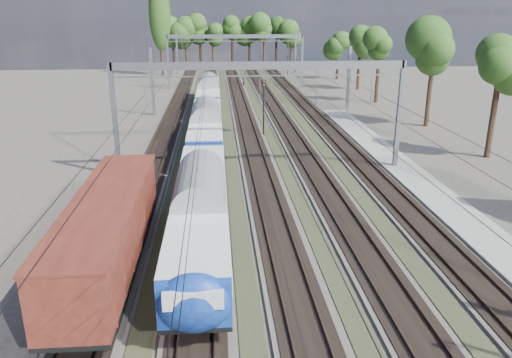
{
  "coord_description": "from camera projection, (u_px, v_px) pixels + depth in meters",
  "views": [
    {
      "loc": [
        -3.47,
        -9.48,
        12.69
      ],
      "look_at": [
        -1.13,
        19.82,
        2.8
      ],
      "focal_mm": 35.0,
      "sensor_mm": 36.0,
      "label": 1
    }
  ],
  "objects": [
    {
      "name": "track_bed",
      "position": [
        248.0,
        130.0,
        55.75
      ],
      "size": [
        21.0,
        130.0,
        0.34
      ],
      "color": "#47423A",
      "rests_on": "ground"
    },
    {
      "name": "platform",
      "position": [
        453.0,
        211.0,
        33.02
      ],
      "size": [
        3.0,
        70.0,
        0.3
      ],
      "primitive_type": "cube",
      "color": "gray",
      "rests_on": "ground"
    },
    {
      "name": "catenary",
      "position": [
        247.0,
        66.0,
        61.02
      ],
      "size": [
        25.65,
        130.0,
        9.0
      ],
      "color": "gray",
      "rests_on": "ground"
    },
    {
      "name": "tree_belt",
      "position": [
        269.0,
        35.0,
        100.3
      ],
      "size": [
        38.97,
        101.28,
        11.67
      ],
      "color": "black",
      "rests_on": "ground"
    },
    {
      "name": "poplar",
      "position": [
        160.0,
        16.0,
        100.96
      ],
      "size": [
        4.4,
        4.4,
        19.04
      ],
      "color": "black",
      "rests_on": "ground"
    },
    {
      "name": "emu_train",
      "position": [
        206.0,
        122.0,
        47.92
      ],
      "size": [
        3.0,
        63.52,
        4.39
      ],
      "color": "black",
      "rests_on": "ground"
    },
    {
      "name": "freight_boxcar",
      "position": [
        109.0,
        229.0,
        24.87
      ],
      "size": [
        3.15,
        15.23,
        3.93
      ],
      "color": "black",
      "rests_on": "ground"
    },
    {
      "name": "worker",
      "position": [
        244.0,
        82.0,
        88.71
      ],
      "size": [
        0.38,
        0.57,
        1.56
      ],
      "primitive_type": "imported",
      "rotation": [
        0.0,
        0.0,
        1.58
      ],
      "color": "black",
      "rests_on": "ground"
    },
    {
      "name": "signal_near",
      "position": [
        264.0,
        101.0,
        52.41
      ],
      "size": [
        0.42,
        0.39,
        5.97
      ],
      "rotation": [
        0.0,
        0.0,
        0.33
      ],
      "color": "black",
      "rests_on": "ground"
    },
    {
      "name": "signal_far",
      "position": [
        288.0,
        56.0,
        101.54
      ],
      "size": [
        0.46,
        0.43,
        6.44
      ],
      "rotation": [
        0.0,
        0.0,
        -0.43
      ],
      "color": "black",
      "rests_on": "ground"
    }
  ]
}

